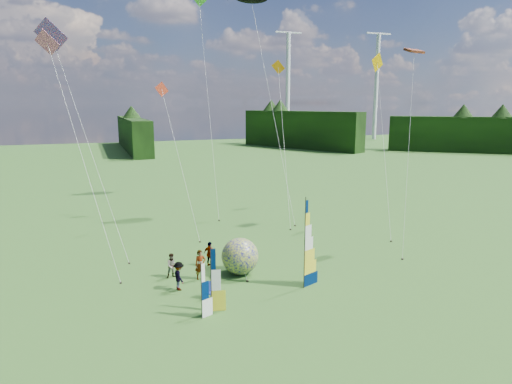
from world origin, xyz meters
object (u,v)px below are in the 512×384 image
object	(u,v)px
feather_banner_main	(305,245)
side_banner_left	(211,280)
spectator_b	(172,266)
kite_whale	(271,94)
camp_chair	(211,291)
side_banner_far	(201,292)
bol_inflatable	(240,256)
spectator_c	(179,276)
spectator_d	(210,254)
spectator_a	(200,265)

from	to	relation	value
feather_banner_main	side_banner_left	world-z (taller)	feather_banner_main
spectator_b	kite_whale	world-z (taller)	kite_whale
side_banner_left	camp_chair	world-z (taller)	side_banner_left
side_banner_far	bol_inflatable	xyz separation A→B (m)	(3.69, 5.11, -0.27)
bol_inflatable	spectator_c	xyz separation A→B (m)	(-4.07, -1.16, -0.32)
bol_inflatable	kite_whale	bearing A→B (deg)	61.22
feather_banner_main	spectator_d	bearing A→B (deg)	104.76
side_banner_left	spectator_d	bearing A→B (deg)	87.56
spectator_a	spectator_b	distance (m)	1.78
spectator_b	kite_whale	size ratio (longest dim) A/B	0.07
feather_banner_main	spectator_d	size ratio (longest dim) A/B	3.13
side_banner_far	bol_inflatable	distance (m)	6.31
camp_chair	kite_whale	bearing A→B (deg)	36.43
bol_inflatable	camp_chair	bearing A→B (deg)	-130.87
feather_banner_main	bol_inflatable	size ratio (longest dim) A/B	2.24
kite_whale	spectator_c	bearing A→B (deg)	-146.28
side_banner_far	spectator_b	bearing A→B (deg)	70.54
side_banner_left	spectator_a	bearing A→B (deg)	95.19
feather_banner_main	kite_whale	world-z (taller)	kite_whale
kite_whale	spectator_d	bearing A→B (deg)	-145.60
bol_inflatable	spectator_d	bearing A→B (deg)	125.34
spectator_b	spectator_d	distance (m)	2.91
side_banner_far	spectator_a	xyz separation A→B (m)	(1.16, 5.14, -0.51)
side_banner_far	spectator_d	bearing A→B (deg)	48.92
feather_banner_main	side_banner_far	world-z (taller)	feather_banner_main
spectator_d	camp_chair	distance (m)	5.25
spectator_d	kite_whale	world-z (taller)	kite_whale
bol_inflatable	spectator_a	bearing A→B (deg)	179.23
side_banner_left	spectator_c	xyz separation A→B (m)	(-1.03, 3.34, -0.85)
side_banner_left	spectator_c	distance (m)	3.60
spectator_c	kite_whale	distance (m)	22.46
spectator_b	camp_chair	distance (m)	4.22
feather_banner_main	camp_chair	distance (m)	5.87
spectator_b	spectator_d	size ratio (longest dim) A/B	0.93
camp_chair	kite_whale	distance (m)	23.34
side_banner_left	spectator_a	world-z (taller)	side_banner_left
spectator_c	camp_chair	size ratio (longest dim) A/B	1.71
feather_banner_main	kite_whale	xyz separation A→B (m)	(5.20, 17.94, 8.84)
spectator_b	side_banner_left	bearing A→B (deg)	-82.05
side_banner_left	side_banner_far	xyz separation A→B (m)	(-0.65, -0.62, -0.27)
feather_banner_main	spectator_c	world-z (taller)	feather_banner_main
kite_whale	camp_chair	bearing A→B (deg)	-139.92
spectator_b	kite_whale	bearing A→B (deg)	45.33
feather_banner_main	spectator_c	xyz separation A→B (m)	(-6.85, 2.23, -1.76)
feather_banner_main	spectator_b	size ratio (longest dim) A/B	3.38
feather_banner_main	spectator_a	bearing A→B (deg)	124.01
feather_banner_main	camp_chair	xyz separation A→B (m)	(-5.46, 0.30, -2.11)
kite_whale	bol_inflatable	bearing A→B (deg)	-137.53
spectator_a	spectator_b	bearing A→B (deg)	149.23
spectator_d	bol_inflatable	bearing A→B (deg)	177.39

